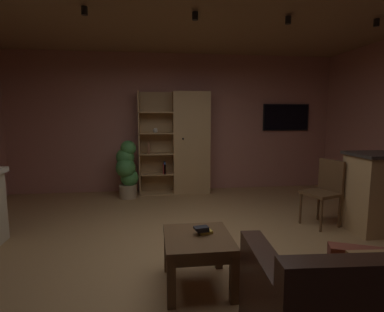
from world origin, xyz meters
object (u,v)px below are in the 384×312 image
coffee_table (198,246)px  wall_mounted_tv (286,117)px  table_book_1 (202,230)px  table_book_2 (201,228)px  dining_chair (325,188)px  bookshelf_cabinet (187,143)px  potted_floor_plant (127,168)px  table_book_0 (205,232)px

coffee_table → wall_mounted_tv: 4.48m
table_book_1 → table_book_2: (-0.01, -0.01, 0.02)m
wall_mounted_tv → dining_chair: bearing=-100.2°
bookshelf_cabinet → wall_mounted_tv: 2.20m
dining_chair → wall_mounted_tv: bearing=79.8°
coffee_table → table_book_1: table_book_1 is taller
table_book_2 → potted_floor_plant: 3.22m
table_book_2 → potted_floor_plant: size_ratio=0.12×
bookshelf_cabinet → coffee_table: bearing=-94.6°
table_book_2 → wall_mounted_tv: bearing=56.5°
table_book_1 → bookshelf_cabinet: bearing=86.2°
bookshelf_cabinet → potted_floor_plant: bearing=-166.2°
table_book_2 → dining_chair: bearing=33.4°
bookshelf_cabinet → table_book_2: bookshelf_cabinet is taller
bookshelf_cabinet → table_book_1: (-0.23, -3.36, -0.47)m
dining_chair → potted_floor_plant: potted_floor_plant is taller
table_book_2 → potted_floor_plant: potted_floor_plant is taller
coffee_table → table_book_1: size_ratio=6.21×
table_book_1 → dining_chair: (1.95, 1.28, 0.02)m
bookshelf_cabinet → table_book_1: bearing=-93.8°
table_book_1 → potted_floor_plant: size_ratio=0.10×
table_book_0 → table_book_1: (-0.03, -0.02, 0.03)m
potted_floor_plant → table_book_1: bearing=-73.4°
dining_chair → bookshelf_cabinet: bearing=129.7°
table_book_1 → wall_mounted_tv: wall_mounted_tv is taller
bookshelf_cabinet → dining_chair: bearing=-50.3°
potted_floor_plant → coffee_table: bearing=-74.4°
table_book_0 → wall_mounted_tv: (2.33, 3.55, 1.01)m
bookshelf_cabinet → table_book_1: bookshelf_cabinet is taller
dining_chair → wall_mounted_tv: size_ratio=0.94×
potted_floor_plant → wall_mounted_tv: wall_mounted_tv is taller
potted_floor_plant → bookshelf_cabinet: bearing=13.8°
table_book_0 → table_book_2: table_book_2 is taller
potted_floor_plant → table_book_2: bearing=-73.7°
coffee_table → table_book_2: 0.16m
table_book_0 → coffee_table: bearing=-139.4°
table_book_1 → wall_mounted_tv: size_ratio=0.11×
wall_mounted_tv → table_book_1: bearing=-123.5°
coffee_table → wall_mounted_tv: size_ratio=0.68×
coffee_table → table_book_1: bearing=42.7°
bookshelf_cabinet → table_book_0: size_ratio=16.75×
bookshelf_cabinet → wall_mounted_tv: bearing=5.6°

